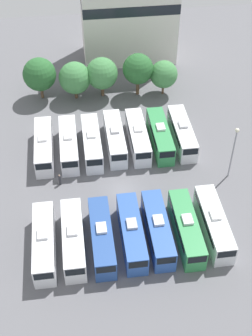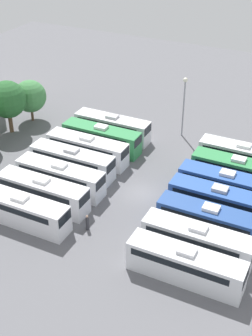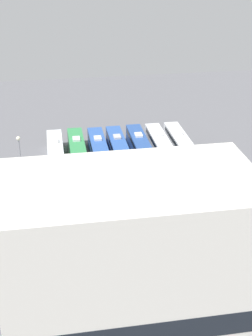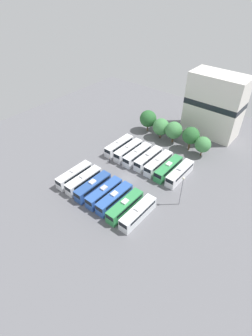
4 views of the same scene
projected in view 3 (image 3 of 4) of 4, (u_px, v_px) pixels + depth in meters
ground_plane at (127, 179)px, 70.37m from camera, size 110.36×110.36×0.00m
bus_0 at (178, 141)px, 78.98m from camera, size 2.52×10.50×3.40m
bus_1 at (158, 142)px, 78.40m from camera, size 2.52×10.50×3.40m
bus_2 at (138, 144)px, 78.00m from camera, size 2.52×10.50×3.40m
bus_3 at (117, 145)px, 77.31m from camera, size 2.52×10.50×3.40m
bus_4 at (98, 147)px, 76.74m from camera, size 2.52×10.50×3.40m
bus_5 at (77, 148)px, 76.52m from camera, size 2.52×10.50×3.40m
bus_6 at (55, 150)px, 75.75m from camera, size 2.52×10.50×3.40m
bus_7 at (212, 192)px, 63.43m from camera, size 2.52×10.50×3.40m
bus_8 at (186, 194)px, 62.98m from camera, size 2.52×10.50×3.40m
bus_9 at (162, 196)px, 62.53m from camera, size 2.52×10.50×3.40m
bus_10 at (137, 201)px, 61.51m from camera, size 2.52×10.50×3.40m
bus_11 at (111, 203)px, 61.08m from camera, size 2.52×10.50×3.40m
bus_12 at (86, 204)px, 60.74m from camera, size 2.52×10.50×3.40m
bus_13 at (60, 207)px, 60.09m from camera, size 2.52×10.50×3.40m
worker_person at (184, 177)px, 69.26m from camera, size 0.36×0.36×1.77m
light_pole at (20, 155)px, 64.85m from camera, size 0.60×0.60×8.40m
tree_1 at (208, 244)px, 49.27m from camera, size 5.32×5.32×6.56m
tree_2 at (167, 246)px, 48.30m from camera, size 5.29×5.29×6.95m
tree_3 at (109, 245)px, 47.47m from camera, size 5.11×5.11×7.46m
tree_4 at (67, 255)px, 47.74m from camera, size 4.63×4.63×6.12m
depot_building at (130, 297)px, 33.65m from camera, size 16.93×8.94×19.50m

